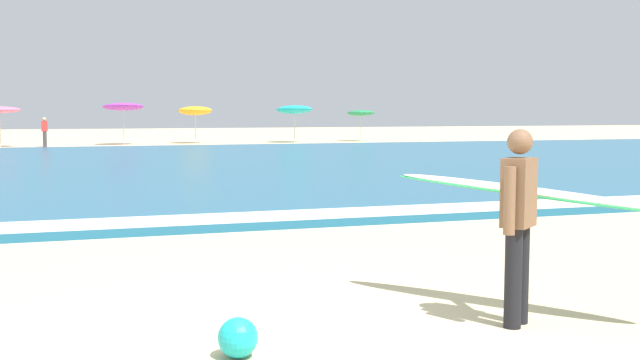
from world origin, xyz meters
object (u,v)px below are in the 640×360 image
beach_ball (238,338)px  beach_umbrella_2 (123,107)px  beach_umbrella_3 (195,111)px  beach_umbrella_4 (294,110)px  beach_umbrella_5 (361,113)px  surfer_with_board (529,205)px  beachgoer_near_row_left (45,131)px

beach_ball → beach_umbrella_2: bearing=87.7°
beach_umbrella_3 → beach_ball: 39.67m
beach_umbrella_4 → beach_ball: beach_umbrella_4 is taller
beach_umbrella_3 → beach_umbrella_4: 5.96m
beach_umbrella_2 → beach_ball: bearing=-92.3°
beach_umbrella_5 → beach_ball: (-16.19, -39.09, -1.63)m
beach_umbrella_2 → beach_umbrella_3: bearing=7.6°
surfer_with_board → beach_umbrella_3: size_ratio=1.11×
surfer_with_board → beachgoer_near_row_left: bearing=98.3°
beach_umbrella_2 → surfer_with_board: bearing=-88.3°
beach_umbrella_2 → beachgoer_near_row_left: bearing=-158.8°
beach_umbrella_4 → beachgoer_near_row_left: 14.40m
beach_umbrella_5 → beach_ball: beach_umbrella_5 is taller
beach_umbrella_2 → beach_umbrella_3: (4.16, 0.56, -0.22)m
beachgoer_near_row_left → surfer_with_board: bearing=-81.7°
surfer_with_board → beach_umbrella_4: bearing=76.9°
beach_umbrella_4 → beach_ball: (-11.66, -38.61, -1.84)m
surfer_with_board → beach_ball: size_ratio=7.93×
beach_umbrella_4 → beach_umbrella_2: bearing=179.8°
surfer_with_board → beachgoer_near_row_left: surfer_with_board is taller
beach_umbrella_5 → beach_umbrella_2: bearing=-178.3°
beach_umbrella_5 → surfer_with_board: bearing=-109.1°
beach_umbrella_4 → beach_umbrella_5: size_ratio=1.15×
beach_umbrella_5 → beach_umbrella_3: bearing=179.3°
beach_ball → beach_umbrella_3: bearing=81.7°
beach_umbrella_4 → beach_ball: 40.37m
surfer_with_board → beach_umbrella_3: beach_umbrella_3 is taller
beach_umbrella_3 → beachgoer_near_row_left: bearing=-165.4°
beach_umbrella_2 → beach_umbrella_4: 10.09m
surfer_with_board → beachgoer_near_row_left: 37.15m
beach_umbrella_3 → beach_umbrella_4: beach_umbrella_4 is taller
beach_umbrella_5 → beach_ball: 42.34m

